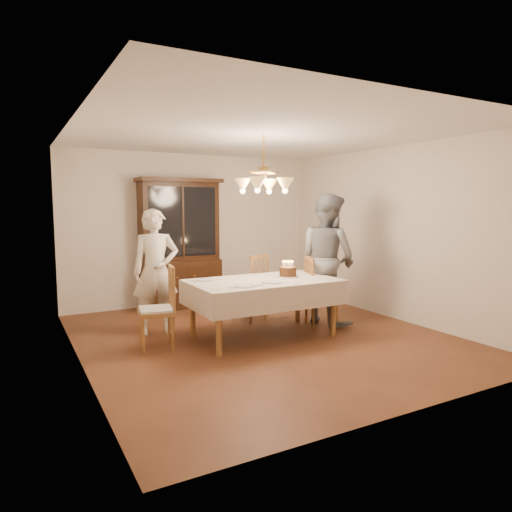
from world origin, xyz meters
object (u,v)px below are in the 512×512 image
dining_table (263,286)px  birthday_cake (288,272)px  china_hutch (180,246)px  elderly_woman (156,272)px  chair_far_side (250,291)px

dining_table → birthday_cake: birthday_cake is taller
china_hutch → elderly_woman: bearing=-120.7°
chair_far_side → dining_table: bearing=-107.0°
china_hutch → birthday_cake: (0.74, -2.21, -0.22)m
chair_far_side → birthday_cake: chair_far_side is taller
dining_table → china_hutch: china_hutch is taller
china_hutch → chair_far_side: bearing=-66.3°
chair_far_side → elderly_woman: bearing=-179.4°
elderly_woman → chair_far_side: bearing=8.8°
birthday_cake → dining_table: bearing=-173.4°
chair_far_side → birthday_cake: (0.14, -0.83, 0.38)m
dining_table → china_hutch: 2.31m
china_hutch → birthday_cake: china_hutch is taller
china_hutch → elderly_woman: size_ratio=1.29×
dining_table → china_hutch: (-0.34, 2.25, 0.36)m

